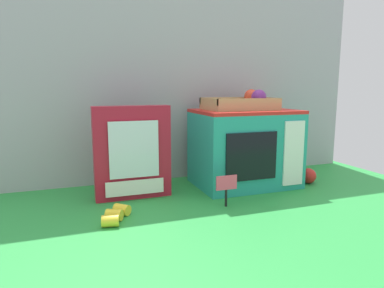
# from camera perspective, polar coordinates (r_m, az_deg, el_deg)

# --- Properties ---
(ground_plane) EXTENTS (1.70, 1.70, 0.00)m
(ground_plane) POSITION_cam_1_polar(r_m,az_deg,el_deg) (1.23, 0.72, -8.19)
(ground_plane) COLOR green
(ground_plane) RESTS_ON ground
(display_back_panel) EXTENTS (1.61, 0.03, 0.80)m
(display_back_panel) POSITION_cam_1_polar(r_m,az_deg,el_deg) (1.40, -2.81, 10.56)
(display_back_panel) COLOR #A0A3A8
(display_back_panel) RESTS_ON ground
(toy_microwave) EXTENTS (0.37, 0.27, 0.29)m
(toy_microwave) POSITION_cam_1_polar(r_m,az_deg,el_deg) (1.32, 8.71, -0.61)
(toy_microwave) COLOR teal
(toy_microwave) RESTS_ON ground
(food_groups_crate) EXTENTS (0.25, 0.18, 0.08)m
(food_groups_crate) POSITION_cam_1_polar(r_m,az_deg,el_deg) (1.31, 8.43, 6.65)
(food_groups_crate) COLOR tan
(food_groups_crate) RESTS_ON toy_microwave
(cookie_set_box) EXTENTS (0.25, 0.06, 0.31)m
(cookie_set_box) POSITION_cam_1_polar(r_m,az_deg,el_deg) (1.16, -9.84, -1.43)
(cookie_set_box) COLOR #B2192D
(cookie_set_box) RESTS_ON ground
(price_sign) EXTENTS (0.07, 0.01, 0.10)m
(price_sign) POSITION_cam_1_polar(r_m,az_deg,el_deg) (1.08, 5.73, -6.95)
(price_sign) COLOR black
(price_sign) RESTS_ON ground
(loose_toy_banana) EXTENTS (0.09, 0.12, 0.03)m
(loose_toy_banana) POSITION_cam_1_polar(r_m,az_deg,el_deg) (1.01, -12.56, -11.42)
(loose_toy_banana) COLOR yellow
(loose_toy_banana) RESTS_ON ground
(loose_toy_apple) EXTENTS (0.06, 0.06, 0.06)m
(loose_toy_apple) POSITION_cam_1_polar(r_m,az_deg,el_deg) (1.42, 18.75, -5.01)
(loose_toy_apple) COLOR red
(loose_toy_apple) RESTS_ON ground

